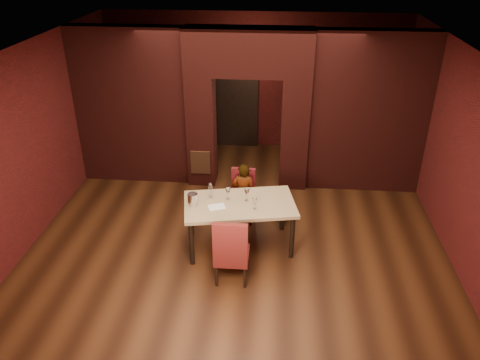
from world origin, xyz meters
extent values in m
plane|color=#442311|center=(0.00, 0.00, 0.00)|extent=(8.00, 8.00, 0.00)
cube|color=silver|center=(0.00, 0.00, 3.20)|extent=(7.00, 8.00, 0.04)
cube|color=maroon|center=(0.00, 4.00, 1.60)|extent=(7.00, 0.04, 3.20)
cube|color=maroon|center=(0.00, -4.00, 1.60)|extent=(7.00, 0.04, 3.20)
cube|color=maroon|center=(-3.50, 0.00, 1.60)|extent=(0.04, 8.00, 3.20)
cube|color=maroon|center=(3.50, 0.00, 1.60)|extent=(0.04, 8.00, 3.20)
cube|color=maroon|center=(-0.95, 2.00, 1.15)|extent=(0.55, 0.55, 2.30)
cube|color=maroon|center=(0.95, 2.00, 1.15)|extent=(0.55, 0.55, 2.30)
cube|color=maroon|center=(0.00, 2.00, 2.75)|extent=(2.45, 0.55, 0.90)
cube|color=maroon|center=(-2.36, 2.00, 1.60)|extent=(2.28, 0.35, 3.20)
cube|color=maroon|center=(2.36, 2.00, 1.60)|extent=(2.28, 0.35, 3.20)
cube|color=#A3582F|center=(-0.95, 1.71, 0.55)|extent=(0.40, 0.03, 0.50)
cube|color=black|center=(-0.40, 3.94, 1.05)|extent=(0.90, 0.08, 2.10)
cube|color=black|center=(-0.40, 3.90, 1.05)|extent=(1.02, 0.04, 2.22)
cube|color=tan|center=(0.04, -0.32, 0.42)|extent=(1.95, 1.33, 0.84)
cube|color=maroon|center=(0.01, 0.51, 0.48)|extent=(0.46, 0.46, 0.96)
cube|color=maroon|center=(0.00, -1.17, 0.56)|extent=(0.51, 0.51, 1.12)
imported|color=beige|center=(0.04, 0.42, 0.59)|extent=(0.44, 0.29, 1.18)
cube|color=white|center=(-0.31, -0.48, 0.84)|extent=(0.32, 0.28, 0.00)
cylinder|color=silver|center=(-0.70, -0.45, 0.94)|extent=(0.17, 0.17, 0.20)
cylinder|color=silver|center=(-0.46, -0.17, 0.97)|extent=(0.06, 0.06, 0.26)
imported|color=#396928|center=(0.76, 0.55, 0.22)|extent=(0.41, 0.36, 0.44)
camera|label=1|loc=(0.62, -6.84, 4.74)|focal=35.00mm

